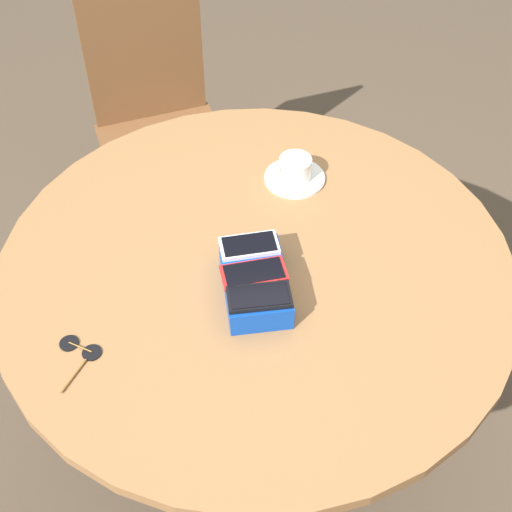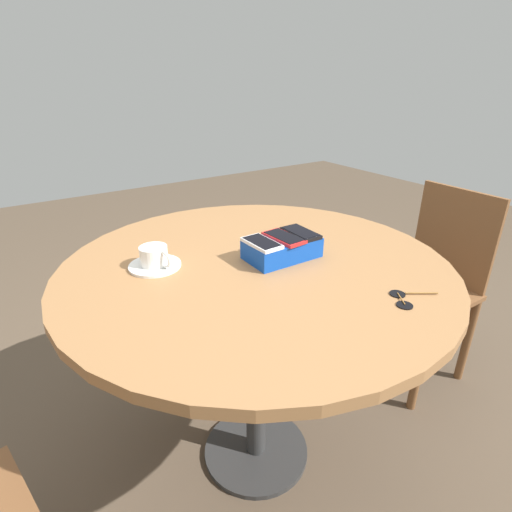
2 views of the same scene
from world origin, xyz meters
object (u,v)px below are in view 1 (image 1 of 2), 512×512
Objects in this scene: phone_box at (255,283)px; round_table at (256,290)px; chair_near_window at (160,128)px; phone_white at (249,245)px; sunglasses at (80,351)px; saucer at (295,178)px; phone_black at (259,297)px; phone_red at (254,273)px; coffee_cup at (294,168)px.

round_table is at bearing -9.83° from phone_box.
chair_near_window is at bearing 11.02° from round_table.
sunglasses is (-0.17, 0.36, -0.06)m from phone_white.
chair_near_window is at bearing 10.00° from phone_white.
sunglasses is at bearing 130.66° from saucer.
round_table is 0.22m from phone_black.
chair_near_window reaches higher than saucer.
phone_red reaches higher than round_table.
phone_black is at bearing 173.80° from round_table.
saucer is at bearing -23.89° from phone_red.
saucer is (0.27, -0.15, -0.06)m from phone_white.
round_table is 0.31m from saucer.
phone_red reaches higher than sunglasses.
coffee_cup is at bearing -20.05° from phone_black.
round_table is at bearing -64.20° from sunglasses.
chair_near_window reaches higher than phone_box.
phone_red and phone_white have the same top height.
saucer is (0.34, -0.15, -0.03)m from phone_box.
phone_black is 0.06m from phone_red.
saucer is at bearing -155.16° from chair_near_window.
coffee_cup is at bearing -49.26° from sunglasses.
round_table is 0.15m from phone_box.
sunglasses is at bearing 115.80° from round_table.
saucer is at bearing -20.33° from phone_black.
phone_white is at bearing 150.49° from saucer.
round_table is at bearing 152.35° from saucer.
phone_red is (0.06, 0.00, -0.00)m from phone_black.
saucer is at bearing -70.06° from coffee_cup.
phone_black is (-0.15, 0.02, 0.16)m from round_table.
saucer is 1.10× the size of sunglasses.
chair_near_window is at bearing 9.37° from phone_box.
phone_black is 0.14m from phone_white.
phone_white reaches higher than phone_box.
phone_black is 0.87× the size of saucer.
chair_near_window is (0.69, 0.32, -0.33)m from saucer.
coffee_cup is (0.34, -0.15, -0.03)m from phone_red.
chair_near_window is at bearing -9.68° from sunglasses.
phone_white is at bearing -64.35° from sunglasses.
round_table is at bearing -6.20° from phone_black.
phone_box is 0.24× the size of chair_near_window.
coffee_cup reaches higher than phone_box.
saucer is (0.34, -0.15, -0.06)m from phone_red.
phone_white is 1.05m from chair_near_window.
phone_red reaches higher than coffee_cup.
saucer is at bearing -23.66° from phone_box.
phone_red is at bearing -170.84° from chair_near_window.
phone_black reaches higher than coffee_cup.
chair_near_window is (0.96, 0.17, -0.39)m from phone_white.
phone_white is (-0.01, 0.02, 0.16)m from round_table.
coffee_cup is 0.12× the size of chair_near_window.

